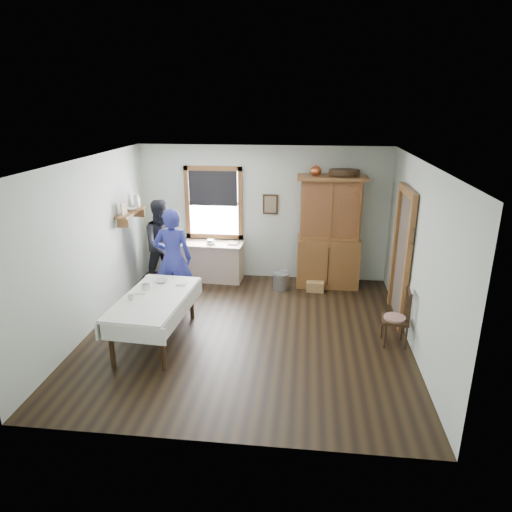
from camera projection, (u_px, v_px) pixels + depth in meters
name	position (u px, v px, depth m)	size (l,w,h in m)	color
room	(247.00, 252.00, 6.85)	(5.01, 5.01, 2.70)	black
window	(214.00, 199.00, 9.18)	(1.18, 0.07, 1.48)	white
doorway	(402.00, 252.00, 7.45)	(0.09, 1.14, 2.22)	#4A3F35
wall_shelf	(131.00, 210.00, 8.48)	(0.24, 1.00, 0.44)	brown
framed_picture	(270.00, 204.00, 9.08)	(0.30, 0.04, 0.40)	black
rug_beater	(413.00, 228.00, 6.75)	(0.27, 0.27, 0.01)	black
work_counter	(209.00, 261.00, 9.32)	(1.37, 0.52, 0.79)	tan
china_hutch	(329.00, 232.00, 8.81)	(1.29, 0.61, 2.19)	brown
dining_table	(155.00, 319.00, 6.94)	(0.95, 1.81, 0.72)	white
spindle_chair	(395.00, 317.00, 6.80)	(0.41, 0.41, 0.89)	black
pail	(281.00, 281.00, 8.91)	(0.31, 0.31, 0.33)	gray
wicker_basket	(315.00, 286.00, 8.85)	(0.34, 0.24, 0.20)	#A3744A
woman_blue	(173.00, 262.00, 7.97)	(0.61, 0.40, 1.66)	navy
figure_dark	(164.00, 247.00, 8.91)	(0.78, 0.61, 1.60)	black
table_cup_a	(146.00, 287.00, 7.04)	(0.13, 0.13, 0.11)	silver
table_cup_b	(131.00, 297.00, 6.70)	(0.09, 0.09, 0.09)	silver
table_bowl	(162.00, 281.00, 7.36)	(0.20, 0.20, 0.05)	silver
counter_book	(228.00, 243.00, 9.17)	(0.16, 0.22, 0.02)	#6B5F47
counter_bowl	(211.00, 243.00, 9.11)	(0.19, 0.19, 0.06)	silver
shelf_bowl	(132.00, 209.00, 8.48)	(0.22, 0.22, 0.05)	silver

